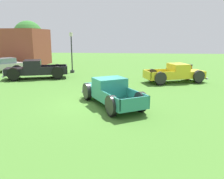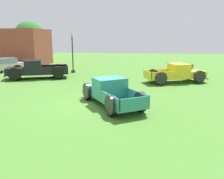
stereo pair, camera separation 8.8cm
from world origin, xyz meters
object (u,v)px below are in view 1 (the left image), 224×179
at_px(pickup_truck_behind_right, 179,73).
at_px(sedan_distant_a, 2,65).
at_px(pickup_truck_foreground, 109,92).
at_px(oak_tree_east, 28,36).
at_px(trash_can, 189,69).
at_px(pickup_truck_behind_left, 32,70).
at_px(lamp_post_near, 72,52).

relative_size(pickup_truck_behind_right, sedan_distant_a, 1.19).
distance_m(pickup_truck_foreground, pickup_truck_behind_right, 8.50).
bearing_deg(oak_tree_east, sedan_distant_a, -89.06).
height_order(pickup_truck_foreground, trash_can, pickup_truck_foreground).
xyz_separation_m(pickup_truck_behind_left, lamp_post_near, (2.59, 3.80, 1.37)).
height_order(pickup_truck_behind_right, trash_can, pickup_truck_behind_right).
distance_m(pickup_truck_behind_right, sedan_distant_a, 17.94).
relative_size(pickup_truck_behind_left, pickup_truck_behind_right, 1.08).
height_order(trash_can, oak_tree_east, oak_tree_east).
bearing_deg(oak_tree_east, pickup_truck_behind_right, -31.64).
relative_size(pickup_truck_behind_left, oak_tree_east, 1.01).
xyz_separation_m(pickup_truck_foreground, lamp_post_near, (-5.13, 11.10, 1.45)).
bearing_deg(pickup_truck_behind_right, oak_tree_east, 148.36).
distance_m(pickup_truck_behind_left, pickup_truck_behind_right, 12.63).
height_order(lamp_post_near, trash_can, lamp_post_near).
xyz_separation_m(sedan_distant_a, trash_can, (19.34, 0.71, -0.28)).
xyz_separation_m(lamp_post_near, trash_can, (11.85, 0.36, -1.68)).
distance_m(pickup_truck_behind_left, oak_tree_east, 12.01).
height_order(pickup_truck_behind_left, sedan_distant_a, pickup_truck_behind_left).
bearing_deg(oak_tree_east, pickup_truck_foreground, -54.44).
xyz_separation_m(pickup_truck_behind_left, oak_tree_east, (-5.01, 10.50, 2.95)).
distance_m(pickup_truck_foreground, pickup_truck_behind_left, 10.62).
relative_size(lamp_post_near, oak_tree_east, 0.73).
distance_m(pickup_truck_behind_left, lamp_post_near, 4.80).
bearing_deg(pickup_truck_foreground, sedan_distant_a, 139.56).
bearing_deg(pickup_truck_behind_left, sedan_distant_a, 144.86).
height_order(pickup_truck_foreground, oak_tree_east, oak_tree_east).
bearing_deg(pickup_truck_foreground, lamp_post_near, 114.79).
height_order(pickup_truck_behind_right, oak_tree_east, oak_tree_east).
relative_size(pickup_truck_behind_left, trash_can, 6.01).
distance_m(lamp_post_near, oak_tree_east, 10.26).
height_order(lamp_post_near, oak_tree_east, oak_tree_east).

